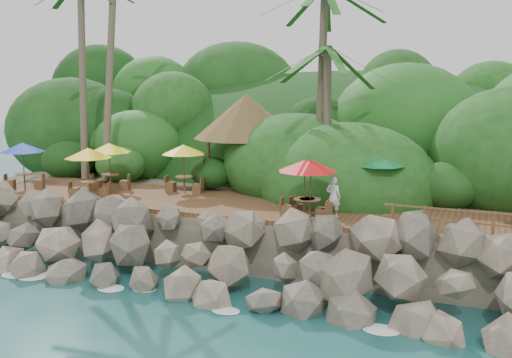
% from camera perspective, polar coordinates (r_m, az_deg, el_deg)
% --- Properties ---
extents(ground, '(140.00, 140.00, 0.00)m').
position_cam_1_polar(ground, '(20.35, -6.55, -12.19)').
color(ground, '#19514F').
rests_on(ground, ground).
extents(land_base, '(32.00, 25.20, 2.10)m').
position_cam_1_polar(land_base, '(34.39, 6.31, -1.23)').
color(land_base, gray).
rests_on(land_base, ground).
extents(jungle_hill, '(44.80, 28.00, 15.40)m').
position_cam_1_polar(jungle_hill, '(41.73, 9.12, -0.81)').
color(jungle_hill, '#143811').
rests_on(jungle_hill, ground).
extents(seawall, '(29.00, 4.00, 2.30)m').
position_cam_1_polar(seawall, '(21.63, -4.04, -7.57)').
color(seawall, gray).
rests_on(seawall, ground).
extents(terrace, '(26.00, 5.00, 0.20)m').
position_cam_1_polar(terrace, '(24.89, 0.00, -2.72)').
color(terrace, brown).
rests_on(terrace, land_base).
extents(jungle_foliage, '(44.00, 16.00, 12.00)m').
position_cam_1_polar(jungle_foliage, '(33.67, 5.81, -3.29)').
color(jungle_foliage, '#143811').
rests_on(jungle_foliage, ground).
extents(foam_line, '(25.20, 0.80, 0.06)m').
position_cam_1_polar(foam_line, '(20.58, -6.14, -11.83)').
color(foam_line, white).
rests_on(foam_line, ground).
extents(palapa, '(5.25, 5.25, 4.60)m').
position_cam_1_polar(palapa, '(28.82, -0.97, 6.21)').
color(palapa, brown).
rests_on(palapa, ground).
extents(dining_clusters, '(25.70, 5.14, 2.27)m').
position_cam_1_polar(dining_clusters, '(24.03, 1.34, 1.64)').
color(dining_clusters, brown).
rests_on(dining_clusters, terrace).
extents(railing, '(7.20, 0.10, 1.00)m').
position_cam_1_polar(railing, '(20.68, 22.35, -4.06)').
color(railing, brown).
rests_on(railing, terrace).
extents(waiter, '(0.60, 0.41, 1.57)m').
position_cam_1_polar(waiter, '(22.66, 7.62, -1.76)').
color(waiter, white).
rests_on(waiter, terrace).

